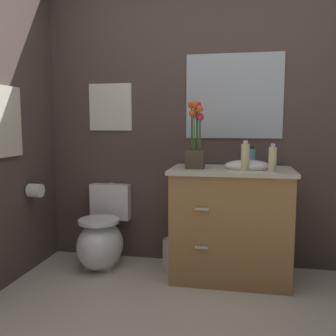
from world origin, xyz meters
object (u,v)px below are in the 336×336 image
Objects in this scene: flower_vase at (195,142)px; lotion_bottle at (251,158)px; toilet at (102,239)px; hanging_towel at (9,122)px; toilet_paper_roll at (35,190)px; hand_wash_bottle at (273,159)px; wall_poster at (110,107)px; vanity_cabinet at (231,222)px; soap_bottle at (245,157)px; wall_mirror at (234,96)px; trash_bin at (173,255)px.

lotion_bottle is (0.43, 0.10, -0.12)m from flower_vase.
toilet is 1.21m from hanging_towel.
hand_wash_bottle is at bearing 0.98° from toilet_paper_roll.
wall_poster reaches higher than hand_wash_bottle.
lotion_bottle is at bearing -11.08° from wall_poster.
vanity_cabinet is 5.21× the size of hand_wash_bottle.
hand_wash_bottle reaches higher than toilet_paper_roll.
soap_bottle is (1.18, -0.14, 0.74)m from toilet.
hand_wash_bottle is (1.38, -0.16, 0.73)m from toilet.
soap_bottle is (0.38, -0.07, -0.10)m from flower_vase.
toilet is 1.16m from wall_poster.
toilet is at bearing 38.15° from hanging_towel.
flower_vase is 0.46m from lotion_bottle.
hand_wash_bottle is 1.96m from hanging_towel.
vanity_cabinet reaches higher than lotion_bottle.
vanity_cabinet is at bearing -89.48° from wall_mirror.
hanging_towel reaches higher than lotion_bottle.
wall_mirror is 7.27× the size of toilet_paper_roll.
wall_poster is 1.09m from wall_mirror.
wall_mirror is at bearing 23.13° from hanging_towel.
vanity_cabinet is at bearing 13.84° from hanging_towel.
trash_bin is (-0.57, 0.16, -0.84)m from soap_bottle.
vanity_cabinet is 1.32× the size of wall_mirror.
flower_vase reaches higher than lotion_bottle.
toilet is 1.40m from soap_bottle.
flower_vase is 0.92m from wall_poster.
soap_bottle is at bearing -49.92° from vanity_cabinet.
hanging_towel is (-1.78, -0.45, 0.28)m from lotion_bottle.
wall_mirror is at bearing 124.09° from hand_wash_bottle.
wall_mirror reaches higher than hand_wash_bottle.
wall_mirror reaches higher than vanity_cabinet.
vanity_cabinet is 1.86m from hanging_towel.
wall_poster is 0.80× the size of hanging_towel.
hanging_towel is at bearing -103.32° from toilet_paper_roll.
toilet is 1.67× the size of wall_poster.
trash_bin is at bearing 153.98° from flower_vase.
flower_vase reaches higher than toilet.
hand_wash_bottle is 1.14m from trash_bin.
flower_vase is at bearing -170.68° from vanity_cabinet.
wall_poster reaches higher than trash_bin.
wall_mirror is at bearing 16.41° from toilet_paper_roll.
wall_poster reaches higher than toilet.
vanity_cabinet is 4.76× the size of soap_bottle.
vanity_cabinet reaches higher than toilet_paper_roll.
soap_bottle reaches higher than toilet.
wall_poster is 0.89m from hanging_towel.
toilet reaches higher than trash_bin.
flower_vase is 2.33× the size of soap_bottle.
soap_bottle is 1.09× the size of hand_wash_bottle.
wall_poster is at bearing 157.11° from flower_vase.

